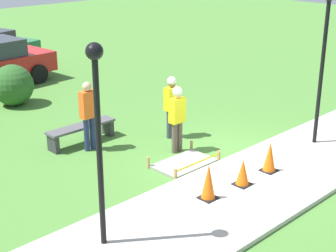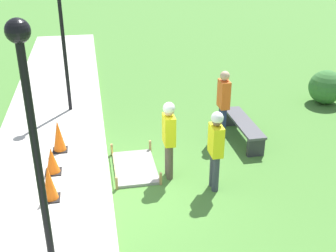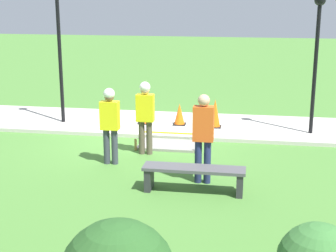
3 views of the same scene
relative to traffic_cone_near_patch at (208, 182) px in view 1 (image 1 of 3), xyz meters
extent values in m
plane|color=#477A33|center=(1.95, 1.08, -0.48)|extent=(60.00, 60.00, 0.00)
cube|color=#BCB7AD|center=(1.95, -0.26, -0.43)|extent=(28.00, 2.66, 0.10)
cube|color=gray|center=(0.99, 1.64, -0.45)|extent=(1.47, 0.91, 0.06)
cube|color=tan|center=(0.25, 1.19, -0.34)|extent=(0.05, 0.05, 0.28)
cube|color=tan|center=(1.72, 1.19, -0.34)|extent=(0.05, 0.05, 0.28)
cube|color=tan|center=(0.25, 2.09, -0.34)|extent=(0.05, 0.05, 0.28)
cube|color=tan|center=(1.72, 2.09, -0.34)|extent=(0.05, 0.05, 0.28)
cube|color=yellow|center=(0.99, 1.19, -0.27)|extent=(1.47, 0.00, 0.04)
cube|color=black|center=(0.00, 0.00, -0.36)|extent=(0.34, 0.34, 0.02)
cone|color=orange|center=(0.00, 0.00, 0.02)|extent=(0.29, 0.29, 0.74)
cube|color=black|center=(0.99, -0.10, -0.36)|extent=(0.34, 0.34, 0.02)
cone|color=orange|center=(0.99, -0.10, -0.07)|extent=(0.29, 0.29, 0.56)
cube|color=black|center=(1.97, -0.09, -0.36)|extent=(0.34, 0.34, 0.02)
cone|color=orange|center=(1.97, -0.09, -0.01)|extent=(0.29, 0.29, 0.69)
cube|color=#2D2D33|center=(-0.81, 4.47, -0.26)|extent=(0.12, 0.40, 0.44)
cube|color=#2D2D33|center=(0.91, 4.47, -0.26)|extent=(0.12, 0.40, 0.44)
cube|color=#4C4C51|center=(0.05, 4.47, -0.01)|extent=(1.92, 0.44, 0.06)
cylinder|color=#383D47|center=(1.95, 3.13, -0.09)|extent=(0.14, 0.14, 0.78)
cylinder|color=#383D47|center=(2.13, 3.13, -0.09)|extent=(0.14, 0.14, 0.78)
cube|color=yellow|center=(2.04, 3.13, 0.62)|extent=(0.40, 0.22, 0.62)
sphere|color=brown|center=(2.04, 3.13, 1.03)|extent=(0.21, 0.21, 0.21)
sphere|color=white|center=(2.04, 3.13, 1.09)|extent=(0.24, 0.24, 0.24)
cylinder|color=brown|center=(1.34, 2.32, -0.08)|extent=(0.14, 0.14, 0.79)
cylinder|color=brown|center=(1.52, 2.32, -0.08)|extent=(0.14, 0.14, 0.79)
cube|color=yellow|center=(1.43, 2.32, 0.63)|extent=(0.40, 0.22, 0.62)
sphere|color=tan|center=(1.43, 2.32, 1.04)|extent=(0.21, 0.21, 0.21)
sphere|color=white|center=(1.43, 2.32, 1.10)|extent=(0.25, 0.25, 0.25)
cylinder|color=navy|center=(-0.15, 3.95, -0.04)|extent=(0.14, 0.14, 0.86)
cylinder|color=navy|center=(0.03, 3.95, -0.04)|extent=(0.14, 0.14, 0.86)
cube|color=#E55B1E|center=(-0.06, 3.95, 0.73)|extent=(0.40, 0.22, 0.68)
sphere|color=tan|center=(-0.06, 3.95, 1.19)|extent=(0.23, 0.23, 0.23)
cylinder|color=black|center=(4.27, 0.12, 1.43)|extent=(0.10, 0.10, 3.61)
cylinder|color=black|center=(-2.51, 0.19, 1.26)|extent=(0.10, 0.10, 3.27)
sphere|color=black|center=(-2.51, 0.19, 2.99)|extent=(0.28, 0.28, 0.28)
cylinder|color=black|center=(3.21, 12.90, -0.13)|extent=(0.74, 0.40, 0.70)
cylinder|color=black|center=(2.20, 12.28, -0.12)|extent=(0.72, 0.29, 0.71)
cylinder|color=black|center=(2.34, 10.45, -0.12)|extent=(0.72, 0.29, 0.71)
sphere|color=#285623|center=(0.39, 8.69, 0.18)|extent=(1.32, 1.32, 1.32)
camera|label=1|loc=(-7.06, -6.12, 4.61)|focal=55.00mm
camera|label=2|loc=(9.00, 0.87, 4.32)|focal=45.00mm
camera|label=3|loc=(-0.97, 13.52, 3.23)|focal=55.00mm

